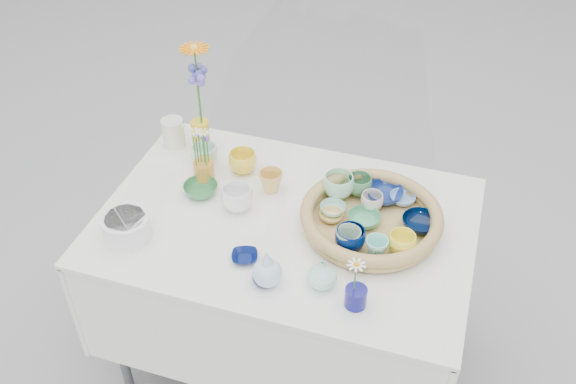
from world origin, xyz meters
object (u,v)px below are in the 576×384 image
(display_table, at_px, (287,355))
(wicker_tray, at_px, (371,218))
(tall_vase_yellow, at_px, (201,136))
(bud_vase_seafoam, at_px, (322,274))

(display_table, relative_size, wicker_tray, 2.66)
(display_table, bearing_deg, tall_vase_yellow, 146.84)
(display_table, height_order, tall_vase_yellow, tall_vase_yellow)
(bud_vase_seafoam, distance_m, tall_vase_yellow, 0.82)
(display_table, distance_m, tall_vase_yellow, 0.98)
(bud_vase_seafoam, xyz_separation_m, tall_vase_yellow, (-0.63, 0.53, 0.02))
(display_table, bearing_deg, bud_vase_seafoam, -52.04)
(wicker_tray, distance_m, bud_vase_seafoam, 0.31)
(bud_vase_seafoam, relative_size, tall_vase_yellow, 0.74)
(display_table, relative_size, tall_vase_yellow, 9.79)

